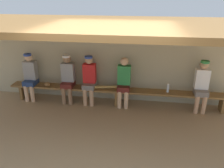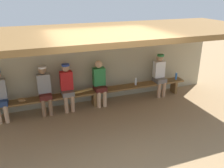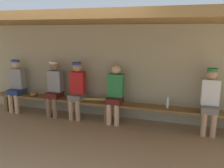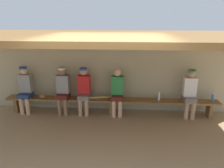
% 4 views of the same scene
% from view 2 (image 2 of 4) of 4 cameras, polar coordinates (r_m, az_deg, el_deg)
% --- Properties ---
extents(ground_plane, '(24.00, 24.00, 0.00)m').
position_cam_2_polar(ground_plane, '(5.80, 0.10, -11.55)').
color(ground_plane, '#9E7F59').
extents(back_wall, '(8.00, 0.20, 2.20)m').
position_cam_2_polar(back_wall, '(7.08, -5.57, 4.45)').
color(back_wall, tan).
rests_on(back_wall, ground).
extents(dugout_roof, '(8.00, 2.80, 0.12)m').
position_cam_2_polar(dugout_roof, '(5.60, -2.44, 12.19)').
color(dugout_roof, brown).
rests_on(dugout_roof, back_wall).
extents(bench, '(6.00, 0.36, 0.46)m').
position_cam_2_polar(bench, '(6.92, -4.38, -2.22)').
color(bench, brown).
rests_on(bench, ground).
extents(player_in_white, '(0.34, 0.42, 1.34)m').
position_cam_2_polar(player_in_white, '(6.84, -2.99, 0.62)').
color(player_in_white, '#591E19').
rests_on(player_in_white, ground).
extents(player_shirtless_tan, '(0.34, 0.42, 1.34)m').
position_cam_2_polar(player_shirtless_tan, '(7.62, 11.37, 2.57)').
color(player_shirtless_tan, slate).
rests_on(player_shirtless_tan, ground).
extents(player_middle, '(0.34, 0.42, 1.34)m').
position_cam_2_polar(player_middle, '(6.64, -10.76, -0.25)').
color(player_middle, slate).
rests_on(player_middle, ground).
extents(player_near_post, '(0.34, 0.42, 1.34)m').
position_cam_2_polar(player_near_post, '(6.58, -15.93, -0.92)').
color(player_near_post, '#591E19').
rests_on(player_near_post, ground).
extents(player_in_blue, '(0.34, 0.42, 1.34)m').
position_cam_2_polar(player_in_blue, '(6.61, -25.41, -2.13)').
color(player_in_blue, navy).
rests_on(player_in_blue, ground).
extents(water_bottle_blue, '(0.06, 0.06, 0.24)m').
position_cam_2_polar(water_bottle_blue, '(8.01, 15.17, 1.87)').
color(water_bottle_blue, blue).
rests_on(water_bottle_blue, bench).
extents(water_bottle_clear, '(0.06, 0.06, 0.23)m').
position_cam_2_polar(water_bottle_clear, '(7.31, 5.72, 0.58)').
color(water_bottle_clear, silver).
rests_on(water_bottle_clear, bench).
extents(baseball_glove_tan, '(0.29, 0.29, 0.09)m').
position_cam_2_polar(baseball_glove_tan, '(6.64, -20.86, -3.61)').
color(baseball_glove_tan, olive).
rests_on(baseball_glove_tan, bench).
extents(baseball_bat, '(0.83, 0.21, 0.07)m').
position_cam_2_polar(baseball_bat, '(6.78, -7.90, -1.90)').
color(baseball_bat, tan).
rests_on(baseball_bat, bench).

